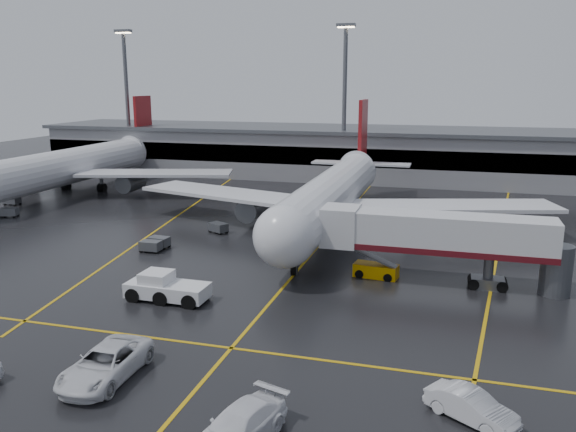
# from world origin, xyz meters

# --- Properties ---
(ground) EXTENTS (220.00, 220.00, 0.00)m
(ground) POSITION_xyz_m (0.00, 0.00, 0.00)
(ground) COLOR black
(ground) RESTS_ON ground
(apron_line_centre) EXTENTS (0.25, 90.00, 0.02)m
(apron_line_centre) POSITION_xyz_m (0.00, 0.00, 0.01)
(apron_line_centre) COLOR gold
(apron_line_centre) RESTS_ON ground
(apron_line_stop) EXTENTS (60.00, 0.25, 0.02)m
(apron_line_stop) POSITION_xyz_m (0.00, -22.00, 0.01)
(apron_line_stop) COLOR gold
(apron_line_stop) RESTS_ON ground
(apron_line_left) EXTENTS (9.99, 69.35, 0.02)m
(apron_line_left) POSITION_xyz_m (-20.00, 10.00, 0.01)
(apron_line_left) COLOR gold
(apron_line_left) RESTS_ON ground
(apron_line_right) EXTENTS (7.57, 69.64, 0.02)m
(apron_line_right) POSITION_xyz_m (18.00, 10.00, 0.01)
(apron_line_right) COLOR gold
(apron_line_right) RESTS_ON ground
(terminal) EXTENTS (122.00, 19.00, 8.60)m
(terminal) POSITION_xyz_m (0.00, 47.93, 4.32)
(terminal) COLOR gray
(terminal) RESTS_ON ground
(light_mast_left) EXTENTS (3.00, 1.20, 25.45)m
(light_mast_left) POSITION_xyz_m (-45.00, 42.00, 14.47)
(light_mast_left) COLOR #595B60
(light_mast_left) RESTS_ON ground
(light_mast_mid) EXTENTS (3.00, 1.20, 25.45)m
(light_mast_mid) POSITION_xyz_m (-5.00, 42.00, 14.47)
(light_mast_mid) COLOR #595B60
(light_mast_mid) RESTS_ON ground
(main_airliner) EXTENTS (48.80, 45.60, 14.10)m
(main_airliner) POSITION_xyz_m (0.00, 9.70, 4.21)
(main_airliner) COLOR silver
(main_airliner) RESTS_ON ground
(second_airliner) EXTENTS (48.80, 45.60, 14.10)m
(second_airliner) POSITION_xyz_m (-42.00, 21.70, 4.21)
(second_airliner) COLOR silver
(second_airliner) RESTS_ON ground
(jet_bridge) EXTENTS (19.90, 3.40, 6.05)m
(jet_bridge) POSITION_xyz_m (11.87, -6.00, 3.93)
(jet_bridge) COLOR silver
(jet_bridge) RESTS_ON ground
(pushback_tractor) EXTENTS (6.38, 2.80, 2.26)m
(pushback_tractor) POSITION_xyz_m (-7.91, -15.51, 0.90)
(pushback_tractor) COLOR white
(pushback_tractor) RESTS_ON ground
(belt_loader) EXTENTS (3.90, 2.19, 2.36)m
(belt_loader) POSITION_xyz_m (6.91, -5.68, 0.58)
(belt_loader) COLOR #DC9701
(belt_loader) RESTS_ON ground
(service_van_a) EXTENTS (3.07, 6.60, 1.83)m
(service_van_a) POSITION_xyz_m (-5.36, -27.54, 0.91)
(service_van_a) COLOR white
(service_van_a) RESTS_ON ground
(service_van_b) EXTENTS (3.92, 6.18, 1.67)m
(service_van_b) POSITION_xyz_m (3.96, -31.12, 0.83)
(service_van_b) COLOR white
(service_van_b) RESTS_ON ground
(service_van_c) EXTENTS (4.77, 3.84, 1.52)m
(service_van_c) POSITION_xyz_m (14.32, -26.23, 0.76)
(service_van_c) COLOR silver
(service_van_c) RESTS_ON ground
(baggage_cart_a) EXTENTS (2.10, 1.46, 1.12)m
(baggage_cart_a) POSITION_xyz_m (-15.39, -2.58, 0.63)
(baggage_cart_a) COLOR #595B60
(baggage_cart_a) RESTS_ON ground
(baggage_cart_b) EXTENTS (2.03, 1.34, 1.12)m
(baggage_cart_b) POSITION_xyz_m (-15.46, -4.18, 0.63)
(baggage_cart_b) COLOR #595B60
(baggage_cart_b) RESTS_ON ground
(baggage_cart_c) EXTENTS (2.37, 2.07, 1.12)m
(baggage_cart_c) POSITION_xyz_m (-11.94, 4.59, 0.63)
(baggage_cart_c) COLOR #595B60
(baggage_cart_c) RESTS_ON ground
(baggage_cart_d) EXTENTS (2.01, 1.31, 1.12)m
(baggage_cart_d) POSITION_xyz_m (-44.93, 10.97, 0.63)
(baggage_cart_d) COLOR #595B60
(baggage_cart_d) RESTS_ON ground
(baggage_cart_e) EXTENTS (2.31, 1.87, 1.12)m
(baggage_cart_e) POSITION_xyz_m (-40.03, 4.79, 0.63)
(baggage_cart_e) COLOR #595B60
(baggage_cart_e) RESTS_ON ground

